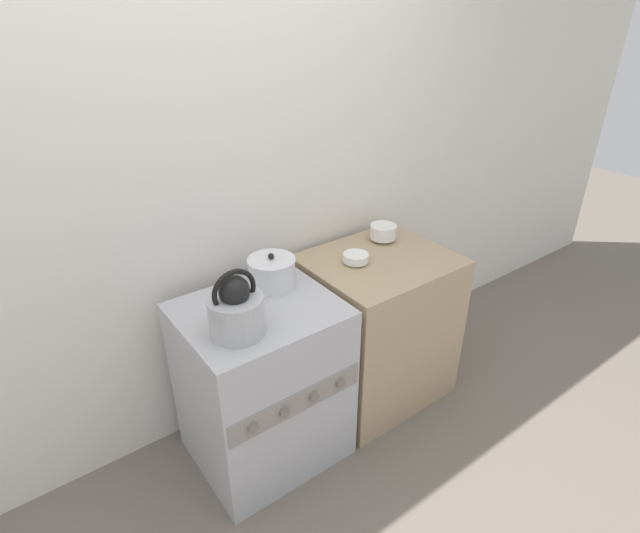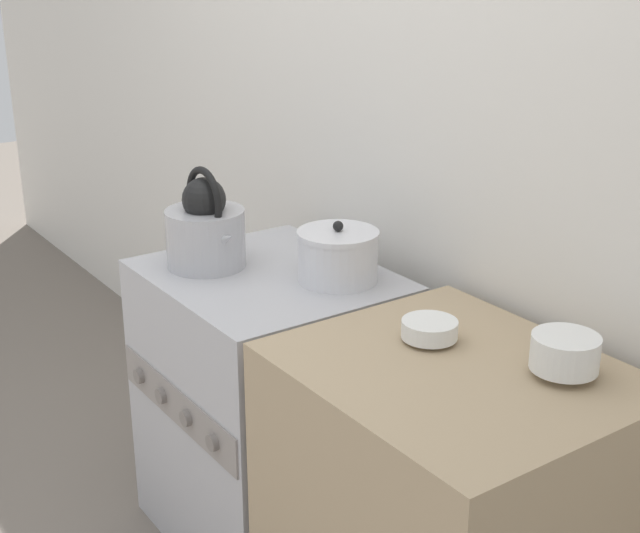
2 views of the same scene
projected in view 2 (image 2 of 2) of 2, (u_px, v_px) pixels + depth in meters
The scene contains 7 objects.
wall_back at pixel (385, 104), 2.49m from camera, with size 7.00×0.06×2.50m.
stove at pixel (270, 408), 2.57m from camera, with size 0.67×0.60×0.83m.
counter at pixel (447, 533), 2.02m from camera, with size 0.72×0.62×0.84m.
kettle at pixel (206, 229), 2.44m from camera, with size 0.27×0.22×0.28m.
cooking_pot at pixel (338, 256), 2.35m from camera, with size 0.22×0.22×0.17m.
enamel_bowl at pixel (565, 353), 1.82m from camera, with size 0.14×0.14×0.09m.
small_ceramic_bowl at pixel (430, 329), 1.99m from camera, with size 0.13×0.13×0.05m.
Camera 2 is at (1.94, -0.89, 1.68)m, focal length 50.00 mm.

